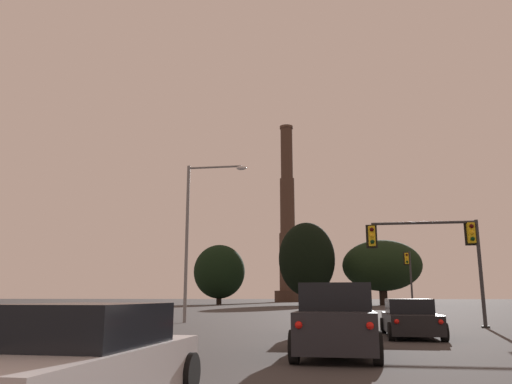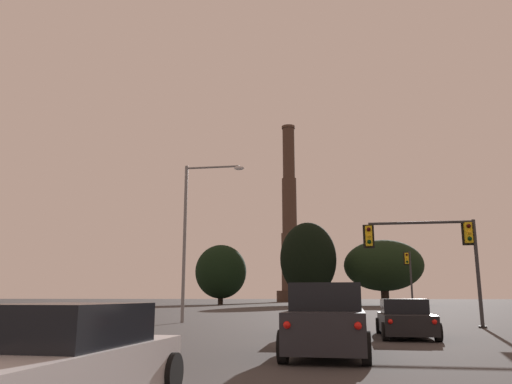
{
  "view_description": "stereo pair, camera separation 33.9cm",
  "coord_description": "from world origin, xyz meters",
  "px_view_note": "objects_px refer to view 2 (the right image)",
  "views": [
    {
      "loc": [
        0.12,
        0.18,
        1.52
      ],
      "look_at": [
        -7.97,
        51.24,
        12.36
      ],
      "focal_mm": 35.0,
      "sensor_mm": 36.0,
      "label": 1
    },
    {
      "loc": [
        0.45,
        0.23,
        1.52
      ],
      "look_at": [
        -7.97,
        51.24,
        12.36
      ],
      "focal_mm": 35.0,
      "sensor_mm": 36.0,
      "label": 2
    }
  ],
  "objects_px": {
    "suv_center_lane_second": "(328,320)",
    "suv_center_lane_front": "(326,312)",
    "sedan_right_lane_front": "(405,319)",
    "traffic_light_overhead_right": "(436,245)",
    "traffic_light_far_right": "(409,272)",
    "smokestack": "(290,230)",
    "sedan_left_lane_third": "(55,364)",
    "street_lamp": "(194,224)"
  },
  "relations": [
    {
      "from": "smokestack",
      "to": "suv_center_lane_second",
      "type": "bearing_deg",
      "value": -84.08
    },
    {
      "from": "sedan_left_lane_third",
      "to": "suv_center_lane_front",
      "type": "bearing_deg",
      "value": 79.87
    },
    {
      "from": "sedan_right_lane_front",
      "to": "smokestack",
      "type": "height_order",
      "value": "smokestack"
    },
    {
      "from": "smokestack",
      "to": "street_lamp",
      "type": "bearing_deg",
      "value": -87.56
    },
    {
      "from": "suv_center_lane_front",
      "to": "traffic_light_overhead_right",
      "type": "bearing_deg",
      "value": 45.92
    },
    {
      "from": "suv_center_lane_second",
      "to": "smokestack",
      "type": "bearing_deg",
      "value": 97.43
    },
    {
      "from": "suv_center_lane_second",
      "to": "sedan_left_lane_third",
      "type": "height_order",
      "value": "suv_center_lane_second"
    },
    {
      "from": "traffic_light_far_right",
      "to": "smokestack",
      "type": "distance_m",
      "value": 93.6
    },
    {
      "from": "sedan_right_lane_front",
      "to": "street_lamp",
      "type": "xyz_separation_m",
      "value": [
        -11.1,
        8.85,
        5.17
      ]
    },
    {
      "from": "suv_center_lane_front",
      "to": "traffic_light_far_right",
      "type": "distance_m",
      "value": 29.83
    },
    {
      "from": "suv_center_lane_second",
      "to": "traffic_light_far_right",
      "type": "bearing_deg",
      "value": 80.54
    },
    {
      "from": "sedan_left_lane_third",
      "to": "smokestack",
      "type": "distance_m",
      "value": 135.16
    },
    {
      "from": "suv_center_lane_front",
      "to": "street_lamp",
      "type": "height_order",
      "value": "street_lamp"
    },
    {
      "from": "suv_center_lane_front",
      "to": "smokestack",
      "type": "bearing_deg",
      "value": 95.21
    },
    {
      "from": "sedan_right_lane_front",
      "to": "suv_center_lane_front",
      "type": "distance_m",
      "value": 3.03
    },
    {
      "from": "smokestack",
      "to": "suv_center_lane_front",
      "type": "bearing_deg",
      "value": -83.84
    },
    {
      "from": "sedan_right_lane_front",
      "to": "traffic_light_far_right",
      "type": "height_order",
      "value": "traffic_light_far_right"
    },
    {
      "from": "suv_center_lane_second",
      "to": "street_lamp",
      "type": "xyz_separation_m",
      "value": [
        -8.33,
        15.32,
        4.94
      ]
    },
    {
      "from": "suv_center_lane_front",
      "to": "traffic_light_far_right",
      "type": "relative_size",
      "value": 0.86
    },
    {
      "from": "suv_center_lane_front",
      "to": "street_lamp",
      "type": "xyz_separation_m",
      "value": [
        -8.11,
        8.4,
        4.94
      ]
    },
    {
      "from": "street_lamp",
      "to": "smokestack",
      "type": "relative_size",
      "value": 0.19
    },
    {
      "from": "suv_center_lane_second",
      "to": "suv_center_lane_front",
      "type": "distance_m",
      "value": 6.93
    },
    {
      "from": "traffic_light_far_right",
      "to": "suv_center_lane_front",
      "type": "bearing_deg",
      "value": -103.93
    },
    {
      "from": "sedan_right_lane_front",
      "to": "traffic_light_overhead_right",
      "type": "distance_m",
      "value": 7.65
    },
    {
      "from": "suv_center_lane_second",
      "to": "smokestack",
      "type": "height_order",
      "value": "smokestack"
    },
    {
      "from": "traffic_light_far_right",
      "to": "street_lamp",
      "type": "bearing_deg",
      "value": -126.77
    },
    {
      "from": "suv_center_lane_second",
      "to": "sedan_left_lane_third",
      "type": "bearing_deg",
      "value": -111.75
    },
    {
      "from": "suv_center_lane_second",
      "to": "traffic_light_far_right",
      "type": "xyz_separation_m",
      "value": [
        6.93,
        35.74,
        2.88
      ]
    },
    {
      "from": "traffic_light_overhead_right",
      "to": "street_lamp",
      "type": "height_order",
      "value": "street_lamp"
    },
    {
      "from": "sedan_right_lane_front",
      "to": "suv_center_lane_front",
      "type": "bearing_deg",
      "value": 172.4
    },
    {
      "from": "traffic_light_far_right",
      "to": "street_lamp",
      "type": "xyz_separation_m",
      "value": [
        -15.26,
        -20.41,
        2.06
      ]
    },
    {
      "from": "suv_center_lane_second",
      "to": "traffic_light_overhead_right",
      "type": "distance_m",
      "value": 14.24
    },
    {
      "from": "sedan_right_lane_front",
      "to": "smokestack",
      "type": "distance_m",
      "value": 121.85
    },
    {
      "from": "suv_center_lane_front",
      "to": "traffic_light_far_right",
      "type": "xyz_separation_m",
      "value": [
        7.15,
        28.82,
        2.88
      ]
    },
    {
      "from": "sedan_right_lane_front",
      "to": "suv_center_lane_second",
      "type": "height_order",
      "value": "suv_center_lane_second"
    },
    {
      "from": "street_lamp",
      "to": "traffic_light_far_right",
      "type": "bearing_deg",
      "value": 53.23
    },
    {
      "from": "suv_center_lane_second",
      "to": "suv_center_lane_front",
      "type": "xyz_separation_m",
      "value": [
        -0.22,
        6.92,
        0.0
      ]
    },
    {
      "from": "suv_center_lane_second",
      "to": "traffic_light_far_right",
      "type": "distance_m",
      "value": 36.52
    },
    {
      "from": "suv_center_lane_front",
      "to": "traffic_light_overhead_right",
      "type": "height_order",
      "value": "traffic_light_overhead_right"
    },
    {
      "from": "suv_center_lane_second",
      "to": "smokestack",
      "type": "xyz_separation_m",
      "value": [
        -13.04,
        125.76,
        18.97
      ]
    },
    {
      "from": "traffic_light_overhead_right",
      "to": "street_lamp",
      "type": "xyz_separation_m",
      "value": [
        -13.63,
        2.51,
        1.72
      ]
    },
    {
      "from": "sedan_right_lane_front",
      "to": "suv_center_lane_second",
      "type": "bearing_deg",
      "value": -112.24
    }
  ]
}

